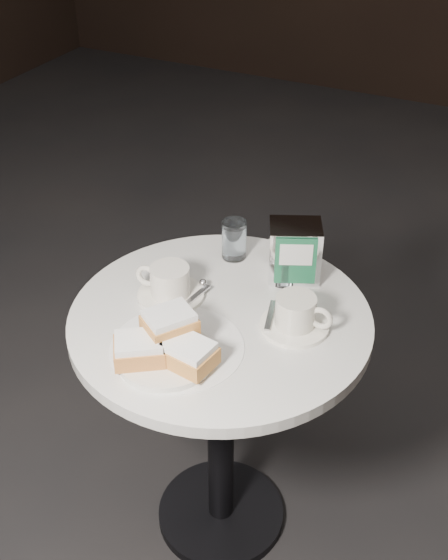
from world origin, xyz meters
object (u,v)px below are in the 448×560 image
water_glass_left (234,240)px  napkin_dispenser (294,251)px  coffee_cup_right (296,315)px  water_glass_right (285,262)px  beignet_plate (166,347)px  coffee_cup_left (170,284)px  cafe_table (220,378)px

water_glass_left → napkin_dispenser: size_ratio=0.67×
coffee_cup_right → water_glass_right: (-0.09, 0.16, 0.02)m
coffee_cup_right → napkin_dispenser: (-0.08, 0.19, 0.04)m
beignet_plate → coffee_cup_right: size_ratio=1.55×
coffee_cup_right → water_glass_right: 0.18m
coffee_cup_left → beignet_plate: bearing=-68.8°
water_glass_right → napkin_dispenser: 0.04m
beignet_plate → water_glass_left: 0.43m
cafe_table → water_glass_right: bearing=67.3°
coffee_cup_left → water_glass_left: size_ratio=1.72×
coffee_cup_left → water_glass_right: water_glass_right is taller
water_glass_left → water_glass_right: 0.16m
water_glass_right → napkin_dispenser: bearing=64.4°
coffee_cup_right → coffee_cup_left: bearing=-175.9°
beignet_plate → water_glass_right: size_ratio=2.29×
cafe_table → coffee_cup_right: coffee_cup_right is taller
beignet_plate → water_glass_left: bearing=95.8°
coffee_cup_right → water_glass_left: (-0.25, 0.20, 0.01)m
beignet_plate → water_glass_right: (0.11, 0.38, 0.02)m
coffee_cup_left → napkin_dispenser: napkin_dispenser is taller
cafe_table → water_glass_left: water_glass_left is taller
napkin_dispenser → water_glass_right: bearing=-139.6°
coffee_cup_right → beignet_plate: bearing=-132.5°
coffee_cup_left → water_glass_right: size_ratio=1.56×
napkin_dispenser → coffee_cup_left: bearing=-162.1°
beignet_plate → water_glass_right: bearing=73.6°
water_glass_right → coffee_cup_right: bearing=-59.8°
coffee_cup_right → water_glass_left: 0.32m
coffee_cup_left → water_glass_right: (0.22, 0.18, 0.02)m
cafe_table → coffee_cup_right: 0.29m
cafe_table → coffee_cup_right: (0.17, 0.03, 0.23)m
cafe_table → napkin_dispenser: 0.36m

